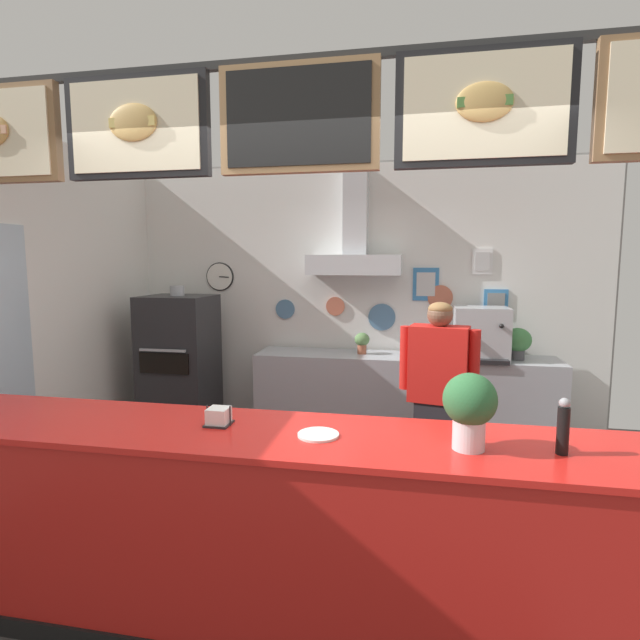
{
  "coord_description": "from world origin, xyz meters",
  "views": [
    {
      "loc": [
        0.56,
        -2.65,
        1.84
      ],
      "look_at": [
        -0.09,
        0.75,
        1.42
      ],
      "focal_mm": 27.5,
      "sensor_mm": 36.0,
      "label": 1
    }
  ],
  "objects_px": {
    "potted_sage": "(518,342)",
    "basil_vase": "(470,408)",
    "pizza_oven": "(180,368)",
    "espresso_machine": "(481,334)",
    "condiment_plate": "(318,435)",
    "shop_worker": "(438,399)",
    "pepper_grinder": "(563,427)",
    "potted_basil": "(362,341)",
    "napkin_holder": "(219,417)"
  },
  "relations": [
    {
      "from": "pepper_grinder",
      "to": "shop_worker",
      "type": "bearing_deg",
      "value": 107.4
    },
    {
      "from": "potted_basil",
      "to": "potted_sage",
      "type": "bearing_deg",
      "value": -0.35
    },
    {
      "from": "pepper_grinder",
      "to": "napkin_holder",
      "type": "height_order",
      "value": "pepper_grinder"
    },
    {
      "from": "espresso_machine",
      "to": "potted_sage",
      "type": "bearing_deg",
      "value": 6.1
    },
    {
      "from": "potted_basil",
      "to": "pepper_grinder",
      "type": "distance_m",
      "value": 2.91
    },
    {
      "from": "pizza_oven",
      "to": "potted_sage",
      "type": "xyz_separation_m",
      "value": [
        3.31,
        0.29,
        0.33
      ]
    },
    {
      "from": "pepper_grinder",
      "to": "basil_vase",
      "type": "relative_size",
      "value": 0.73
    },
    {
      "from": "potted_sage",
      "to": "pepper_grinder",
      "type": "height_order",
      "value": "pepper_grinder"
    },
    {
      "from": "potted_sage",
      "to": "napkin_holder",
      "type": "relative_size",
      "value": 2.32
    },
    {
      "from": "potted_sage",
      "to": "basil_vase",
      "type": "relative_size",
      "value": 0.89
    },
    {
      "from": "espresso_machine",
      "to": "potted_basil",
      "type": "relative_size",
      "value": 2.33
    },
    {
      "from": "espresso_machine",
      "to": "shop_worker",
      "type": "bearing_deg",
      "value": -110.25
    },
    {
      "from": "shop_worker",
      "to": "pepper_grinder",
      "type": "bearing_deg",
      "value": 119.03
    },
    {
      "from": "potted_sage",
      "to": "pepper_grinder",
      "type": "bearing_deg",
      "value": -97.16
    },
    {
      "from": "espresso_machine",
      "to": "napkin_holder",
      "type": "xyz_separation_m",
      "value": [
        -1.58,
        -2.56,
        -0.1
      ]
    },
    {
      "from": "pizza_oven",
      "to": "shop_worker",
      "type": "height_order",
      "value": "pizza_oven"
    },
    {
      "from": "potted_basil",
      "to": "pepper_grinder",
      "type": "xyz_separation_m",
      "value": [
        1.14,
        -2.68,
        0.1
      ]
    },
    {
      "from": "pepper_grinder",
      "to": "basil_vase",
      "type": "bearing_deg",
      "value": -177.58
    },
    {
      "from": "pizza_oven",
      "to": "napkin_holder",
      "type": "xyz_separation_m",
      "value": [
        1.38,
        -2.3,
        0.31
      ]
    },
    {
      "from": "shop_worker",
      "to": "potted_basil",
      "type": "height_order",
      "value": "shop_worker"
    },
    {
      "from": "espresso_machine",
      "to": "napkin_holder",
      "type": "height_order",
      "value": "espresso_machine"
    },
    {
      "from": "espresso_machine",
      "to": "potted_basil",
      "type": "xyz_separation_m",
      "value": [
        -1.13,
        0.05,
        -0.12
      ]
    },
    {
      "from": "pepper_grinder",
      "to": "condiment_plate",
      "type": "distance_m",
      "value": 1.07
    },
    {
      "from": "napkin_holder",
      "to": "condiment_plate",
      "type": "relative_size",
      "value": 0.66
    },
    {
      "from": "espresso_machine",
      "to": "condiment_plate",
      "type": "xyz_separation_m",
      "value": [
        -1.06,
        -2.62,
        -0.13
      ]
    },
    {
      "from": "potted_sage",
      "to": "condiment_plate",
      "type": "distance_m",
      "value": 3.0
    },
    {
      "from": "pizza_oven",
      "to": "napkin_holder",
      "type": "height_order",
      "value": "pizza_oven"
    },
    {
      "from": "espresso_machine",
      "to": "potted_sage",
      "type": "xyz_separation_m",
      "value": [
        0.34,
        0.04,
        -0.07
      ]
    },
    {
      "from": "pizza_oven",
      "to": "potted_sage",
      "type": "bearing_deg",
      "value": 5.03
    },
    {
      "from": "napkin_holder",
      "to": "basil_vase",
      "type": "xyz_separation_m",
      "value": [
        1.2,
        -0.09,
        0.15
      ]
    },
    {
      "from": "pizza_oven",
      "to": "condiment_plate",
      "type": "xyz_separation_m",
      "value": [
        1.91,
        -2.36,
        0.27
      ]
    },
    {
      "from": "potted_basil",
      "to": "potted_sage",
      "type": "height_order",
      "value": "potted_sage"
    },
    {
      "from": "espresso_machine",
      "to": "condiment_plate",
      "type": "bearing_deg",
      "value": -112.05
    },
    {
      "from": "potted_basil",
      "to": "condiment_plate",
      "type": "xyz_separation_m",
      "value": [
        0.07,
        -2.66,
        -0.01
      ]
    },
    {
      "from": "potted_sage",
      "to": "basil_vase",
      "type": "distance_m",
      "value": 2.78
    },
    {
      "from": "pepper_grinder",
      "to": "pizza_oven",
      "type": "bearing_deg",
      "value": 141.36
    },
    {
      "from": "pizza_oven",
      "to": "condiment_plate",
      "type": "height_order",
      "value": "pizza_oven"
    },
    {
      "from": "basil_vase",
      "to": "espresso_machine",
      "type": "bearing_deg",
      "value": 81.81
    },
    {
      "from": "potted_sage",
      "to": "basil_vase",
      "type": "bearing_deg",
      "value": -105.07
    },
    {
      "from": "potted_sage",
      "to": "pepper_grinder",
      "type": "xyz_separation_m",
      "value": [
        -0.34,
        -2.67,
        0.06
      ]
    },
    {
      "from": "pizza_oven",
      "to": "pepper_grinder",
      "type": "relative_size",
      "value": 6.46
    },
    {
      "from": "pizza_oven",
      "to": "espresso_machine",
      "type": "relative_size",
      "value": 3.18
    },
    {
      "from": "pepper_grinder",
      "to": "espresso_machine",
      "type": "bearing_deg",
      "value": 90.14
    },
    {
      "from": "espresso_machine",
      "to": "basil_vase",
      "type": "height_order",
      "value": "espresso_machine"
    },
    {
      "from": "potted_basil",
      "to": "basil_vase",
      "type": "distance_m",
      "value": 2.8
    },
    {
      "from": "shop_worker",
      "to": "condiment_plate",
      "type": "relative_size",
      "value": 7.87
    },
    {
      "from": "pizza_oven",
      "to": "basil_vase",
      "type": "distance_m",
      "value": 3.55
    },
    {
      "from": "potted_sage",
      "to": "pizza_oven",
      "type": "bearing_deg",
      "value": -174.97
    },
    {
      "from": "pizza_oven",
      "to": "basil_vase",
      "type": "bearing_deg",
      "value": -42.78
    },
    {
      "from": "napkin_holder",
      "to": "condiment_plate",
      "type": "bearing_deg",
      "value": -6.52
    }
  ]
}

